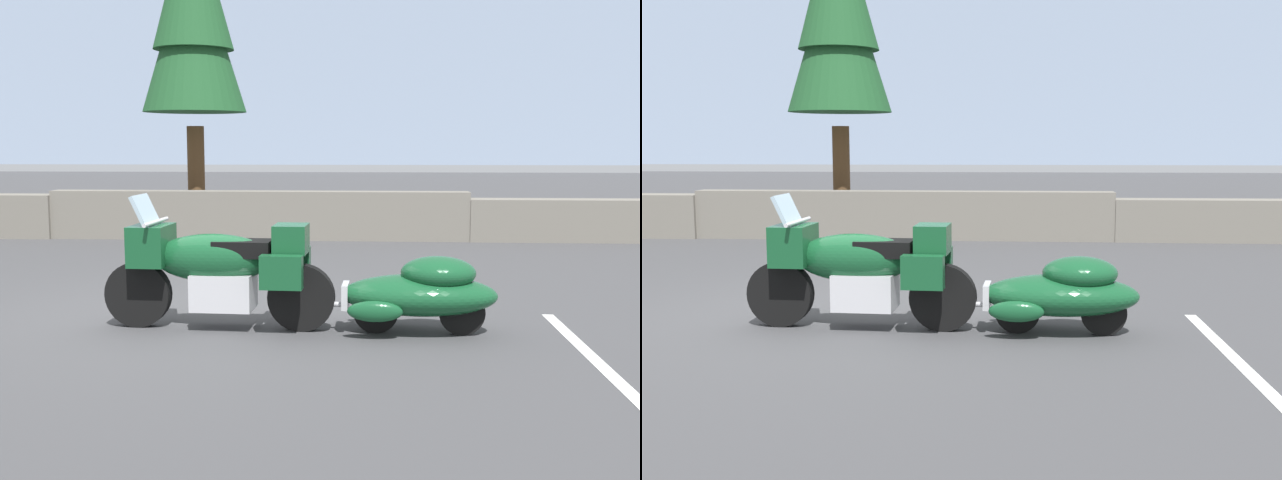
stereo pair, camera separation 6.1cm
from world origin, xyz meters
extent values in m
plane|color=#424244|center=(0.00, 0.00, 0.00)|extent=(80.00, 80.00, 0.00)
cube|color=slate|center=(0.00, 6.45, 0.46)|extent=(8.00, 0.45, 0.93)
cube|color=#8C9EB7|center=(0.00, 96.46, 8.00)|extent=(240.00, 80.00, 16.00)
cylinder|color=black|center=(-0.22, -0.46, 0.33)|extent=(0.67, 0.17, 0.66)
cylinder|color=black|center=(1.43, -0.53, 0.33)|extent=(0.67, 0.17, 0.66)
cube|color=silver|center=(0.66, -0.50, 0.38)|extent=(0.62, 0.47, 0.36)
ellipsoid|color=#144C28|center=(0.56, -0.49, 0.71)|extent=(1.22, 0.49, 0.48)
cube|color=#144C28|center=(-0.07, -0.46, 0.83)|extent=(0.38, 0.54, 0.40)
cube|color=#9EB7C6|center=(-0.12, -0.46, 1.16)|extent=(0.21, 0.45, 0.34)
cube|color=black|center=(0.85, -0.50, 0.81)|extent=(0.58, 0.38, 0.16)
cube|color=#144C28|center=(1.33, -0.52, 0.91)|extent=(0.34, 0.41, 0.28)
cube|color=#144C28|center=(1.27, -0.82, 0.63)|extent=(0.41, 0.18, 0.32)
cube|color=#144C28|center=(1.29, -0.22, 0.63)|extent=(0.41, 0.18, 0.32)
cylinder|color=silver|center=(-0.02, -0.47, 1.06)|extent=(0.07, 0.70, 0.04)
cylinder|color=silver|center=(-0.17, -0.46, 0.58)|extent=(0.26, 0.08, 0.54)
cylinder|color=black|center=(2.16, -0.56, 0.22)|extent=(0.44, 0.12, 0.44)
cylinder|color=black|center=(2.98, -0.60, 0.22)|extent=(0.44, 0.12, 0.44)
ellipsoid|color=#144C28|center=(2.57, -0.58, 0.38)|extent=(1.53, 0.75, 0.40)
ellipsoid|color=#144C28|center=(2.75, -0.59, 0.60)|extent=(0.74, 0.59, 0.32)
cube|color=silver|center=(1.86, -0.55, 0.36)|extent=(0.07, 0.32, 0.24)
ellipsoid|color=#144C28|center=(2.15, -0.88, 0.28)|extent=(0.53, 0.16, 0.20)
ellipsoid|color=#144C28|center=(2.17, -0.24, 0.28)|extent=(0.53, 0.16, 0.20)
cylinder|color=silver|center=(1.47, -0.53, 0.27)|extent=(0.70, 0.08, 0.05)
cylinder|color=brown|center=(-1.47, 7.66, 1.09)|extent=(0.35, 0.35, 2.18)
cone|color=#1E5128|center=(-1.47, 7.66, 4.19)|extent=(2.12, 2.12, 3.45)
cube|color=silver|center=(4.01, -1.50, 0.00)|extent=(0.12, 3.60, 0.01)
camera|label=1|loc=(2.05, -7.68, 1.83)|focal=41.85mm
camera|label=2|loc=(2.11, -7.67, 1.83)|focal=41.85mm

